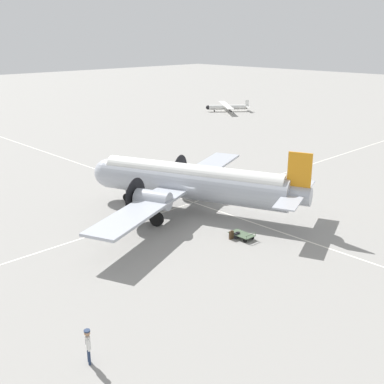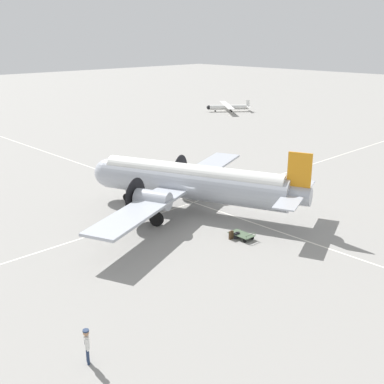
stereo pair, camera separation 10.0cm
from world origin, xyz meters
name	(u,v)px [view 1 (the left image)]	position (x,y,z in m)	size (l,w,h in m)	color
ground_plane	(192,211)	(0.00, 0.00, 0.00)	(300.00, 300.00, 0.00)	gray
apron_line_eastwest	(180,207)	(0.00, 1.48, 0.00)	(120.00, 0.16, 0.01)	silver
apron_line_northsouth	(206,207)	(1.60, 0.00, 0.00)	(0.16, 120.00, 0.01)	silver
airliner_main	(187,181)	(-0.16, 0.38, 2.51)	(22.64, 18.38, 5.75)	#ADB2BC
crew_foreground	(88,343)	(-16.60, -10.59, 1.06)	(0.37, 0.53, 1.68)	navy
suitcase_near_door	(231,235)	(-1.93, -5.98, 0.30)	(0.35, 0.15, 0.64)	#47331E
suitcase_upright_spare	(237,235)	(-1.54, -6.16, 0.22)	(0.45, 0.18, 0.47)	#232328
baggage_cart	(242,235)	(-1.29, -6.39, 0.27)	(1.05, 1.81, 0.56)	#4C6047
light_aircraft_distant	(227,107)	(42.38, 34.20, 0.86)	(8.34, 9.28, 2.10)	white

